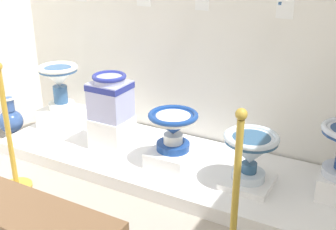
# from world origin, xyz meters

# --- Properties ---
(display_platform) EXTENTS (3.21, 0.97, 0.11)m
(display_platform) POSITION_xyz_m (2.00, 2.62, 0.06)
(display_platform) COLOR white
(display_platform) RESTS_ON ground_plane
(plinth_block_slender_white) EXTENTS (0.37, 0.36, 0.19)m
(plinth_block_slender_white) POSITION_xyz_m (0.70, 2.70, 0.21)
(plinth_block_slender_white) COLOR white
(plinth_block_slender_white) RESTS_ON display_platform
(antique_toilet_slender_white) EXTENTS (0.37, 0.37, 0.43)m
(antique_toilet_slender_white) POSITION_xyz_m (0.70, 2.70, 0.60)
(antique_toilet_slender_white) COLOR white
(antique_toilet_slender_white) RESTS_ON plinth_block_slender_white
(plinth_block_leftmost) EXTENTS (0.31, 0.30, 0.28)m
(plinth_block_leftmost) POSITION_xyz_m (1.39, 2.58, 0.25)
(plinth_block_leftmost) COLOR white
(plinth_block_leftmost) RESTS_ON display_platform
(antique_toilet_leftmost) EXTENTS (0.31, 0.29, 0.39)m
(antique_toilet_leftmost) POSITION_xyz_m (1.39, 2.58, 0.60)
(antique_toilet_leftmost) COLOR #AFB4E3
(antique_toilet_leftmost) RESTS_ON plinth_block_leftmost
(plinth_block_central_ornate) EXTENTS (0.34, 0.39, 0.13)m
(plinth_block_central_ornate) POSITION_xyz_m (2.00, 2.56, 0.18)
(plinth_block_central_ornate) COLOR white
(plinth_block_central_ornate) RESTS_ON display_platform
(antique_toilet_central_ornate) EXTENTS (0.40, 0.40, 0.32)m
(antique_toilet_central_ornate) POSITION_xyz_m (2.00, 2.56, 0.45)
(antique_toilet_central_ornate) COLOR navy
(antique_toilet_central_ornate) RESTS_ON plinth_block_central_ornate
(plinth_block_pale_glazed) EXTENTS (0.35, 0.36, 0.04)m
(plinth_block_pale_glazed) POSITION_xyz_m (2.64, 2.55, 0.13)
(plinth_block_pale_glazed) COLOR white
(plinth_block_pale_glazed) RESTS_ON display_platform
(antique_toilet_pale_glazed) EXTENTS (0.40, 0.40, 0.36)m
(antique_toilet_pale_glazed) POSITION_xyz_m (2.64, 2.55, 0.40)
(antique_toilet_pale_glazed) COLOR silver
(antique_toilet_pale_glazed) RESTS_ON plinth_block_pale_glazed
(info_placard_third) EXTENTS (0.12, 0.01, 0.15)m
(info_placard_third) POSITION_xyz_m (1.96, 3.12, 1.34)
(info_placard_third) COLOR white
(info_placard_fourth) EXTENTS (0.13, 0.01, 0.14)m
(info_placard_fourth) POSITION_xyz_m (2.64, 3.12, 1.32)
(info_placard_fourth) COLOR white
(decorative_vase_companion) EXTENTS (0.24, 0.24, 0.40)m
(decorative_vase_companion) POSITION_xyz_m (0.21, 2.48, 0.17)
(decorative_vase_companion) COLOR white
(decorative_vase_companion) RESTS_ON ground_plane
(stanchion_post_near_left) EXTENTS (0.24, 0.24, 1.02)m
(stanchion_post_near_left) POSITION_xyz_m (1.01, 1.80, 0.33)
(stanchion_post_near_left) COLOR gold
(stanchion_post_near_left) RESTS_ON ground_plane
(stanchion_post_near_right) EXTENTS (0.28, 0.28, 1.02)m
(stanchion_post_near_right) POSITION_xyz_m (2.80, 1.78, 0.28)
(stanchion_post_near_right) COLOR #B39131
(stanchion_post_near_right) RESTS_ON ground_plane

